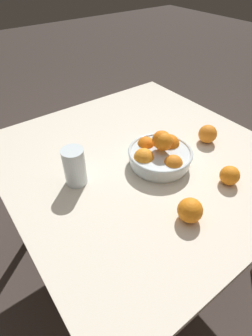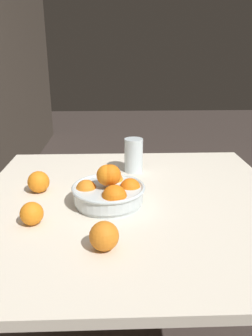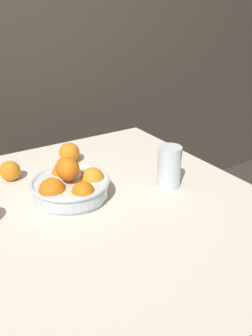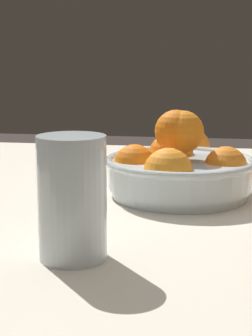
# 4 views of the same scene
# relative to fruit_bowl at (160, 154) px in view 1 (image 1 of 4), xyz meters

# --- Properties ---
(ground_plane) EXTENTS (12.00, 12.00, 0.00)m
(ground_plane) POSITION_rel_fruit_bowl_xyz_m (0.03, -0.08, -0.82)
(ground_plane) COLOR #3D332D
(dining_table) EXTENTS (1.09, 1.12, 0.78)m
(dining_table) POSITION_rel_fruit_bowl_xyz_m (0.03, -0.08, -0.13)
(dining_table) COLOR beige
(dining_table) RESTS_ON ground_plane
(fruit_bowl) EXTENTS (0.25, 0.25, 0.15)m
(fruit_bowl) POSITION_rel_fruit_bowl_xyz_m (0.00, 0.00, 0.00)
(fruit_bowl) COLOR silver
(fruit_bowl) RESTS_ON dining_table
(juice_glass) EXTENTS (0.08, 0.08, 0.15)m
(juice_glass) POSITION_rel_fruit_bowl_xyz_m (0.32, -0.10, 0.01)
(juice_glass) COLOR #F4A314
(juice_glass) RESTS_ON dining_table
(orange_loose_near_bowl) EXTENTS (0.08, 0.08, 0.08)m
(orange_loose_near_bowl) POSITION_rel_fruit_bowl_xyz_m (0.11, 0.26, -0.01)
(orange_loose_near_bowl) COLOR orange
(orange_loose_near_bowl) RESTS_ON dining_table
(orange_loose_front) EXTENTS (0.08, 0.08, 0.08)m
(orange_loose_front) POSITION_rel_fruit_bowl_xyz_m (-0.27, 0.01, -0.01)
(orange_loose_front) COLOR orange
(orange_loose_front) RESTS_ON dining_table
(orange_loose_aside) EXTENTS (0.07, 0.07, 0.07)m
(orange_loose_aside) POSITION_rel_fruit_bowl_xyz_m (-0.13, 0.23, -0.01)
(orange_loose_aside) COLOR orange
(orange_loose_aside) RESTS_ON dining_table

